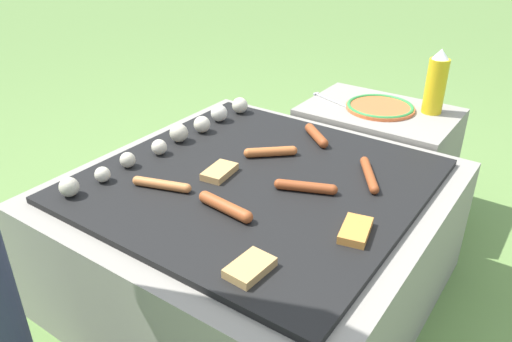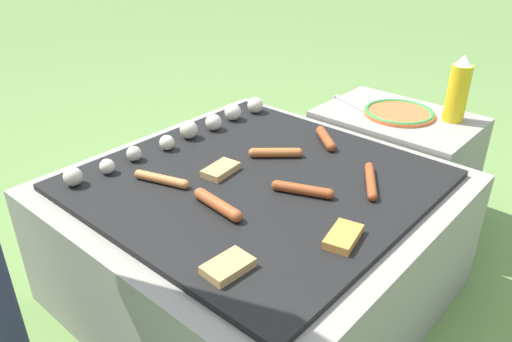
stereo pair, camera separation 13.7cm
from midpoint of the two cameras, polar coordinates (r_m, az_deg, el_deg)
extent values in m
plane|color=#608442|center=(1.61, 2.50, -13.37)|extent=(14.00, 14.00, 0.00)
cube|color=gray|center=(1.49, 2.65, -7.86)|extent=(0.97, 0.97, 0.38)
cube|color=black|center=(1.38, 2.83, -1.14)|extent=(0.85, 0.85, 0.02)
cube|color=gray|center=(1.96, 17.23, 0.68)|extent=(0.38, 0.54, 0.40)
cylinder|color=#93421E|center=(1.30, 8.33, -2.19)|extent=(0.08, 0.14, 0.03)
sphere|color=#93421E|center=(1.30, 11.38, -2.68)|extent=(0.03, 0.03, 0.03)
sphere|color=#93421E|center=(1.32, 5.34, -1.71)|extent=(0.03, 0.03, 0.03)
cylinder|color=#A34C23|center=(1.22, -1.24, -3.94)|extent=(0.05, 0.14, 0.03)
sphere|color=#A34C23|center=(1.27, -3.36, -2.69)|extent=(0.03, 0.03, 0.03)
sphere|color=#A34C23|center=(1.18, 1.05, -5.28)|extent=(0.03, 0.03, 0.03)
cylinder|color=#C6753D|center=(1.35, -7.95, -1.00)|extent=(0.07, 0.14, 0.03)
sphere|color=#C6753D|center=(1.39, -10.52, -0.42)|extent=(0.03, 0.03, 0.03)
sphere|color=#C6753D|center=(1.32, -5.25, -1.61)|extent=(0.03, 0.03, 0.03)
cylinder|color=#B7602D|center=(1.49, 4.90, 2.04)|extent=(0.11, 0.12, 0.03)
sphere|color=#B7602D|center=(1.49, 7.46, 2.04)|extent=(0.03, 0.03, 0.03)
sphere|color=#B7602D|center=(1.48, 2.31, 2.03)|extent=(0.03, 0.03, 0.03)
cylinder|color=#93421E|center=(1.38, 15.77, -1.16)|extent=(0.15, 0.11, 0.03)
sphere|color=#93421E|center=(1.46, 15.46, 0.41)|extent=(0.03, 0.03, 0.03)
sphere|color=#93421E|center=(1.31, 16.11, -2.91)|extent=(0.03, 0.03, 0.03)
cylinder|color=#93421E|center=(1.60, 10.42, 3.63)|extent=(0.10, 0.11, 0.03)
sphere|color=#93421E|center=(1.65, 9.76, 4.53)|extent=(0.03, 0.03, 0.03)
sphere|color=#93421E|center=(1.54, 11.12, 2.67)|extent=(0.03, 0.03, 0.03)
cube|color=tan|center=(1.04, 0.59, -10.99)|extent=(0.11, 0.07, 0.02)
cube|color=#D18438|center=(1.15, 13.34, -7.42)|extent=(0.12, 0.08, 0.02)
cube|color=tan|center=(1.39, -1.27, 0.07)|extent=(0.11, 0.07, 0.02)
sphere|color=beige|center=(1.39, -17.60, -0.69)|extent=(0.05, 0.05, 0.05)
sphere|color=beige|center=(1.43, -14.06, 0.45)|extent=(0.04, 0.04, 0.04)
sphere|color=beige|center=(1.48, -11.24, 1.91)|extent=(0.04, 0.04, 0.04)
sphere|color=beige|center=(1.54, -7.65, 3.18)|extent=(0.05, 0.05, 0.05)
sphere|color=beige|center=(1.60, -5.28, 4.68)|extent=(0.06, 0.06, 0.06)
sphere|color=beige|center=(1.66, -2.54, 5.55)|extent=(0.05, 0.05, 0.05)
sphere|color=silver|center=(1.74, -0.41, 6.73)|extent=(0.06, 0.06, 0.06)
sphere|color=beige|center=(1.81, 2.09, 7.51)|extent=(0.06, 0.06, 0.06)
cylinder|color=orange|center=(1.88, 18.06, 6.26)|extent=(0.25, 0.25, 0.01)
torus|color=#338C3F|center=(1.88, 18.08, 6.40)|extent=(0.24, 0.24, 0.01)
cylinder|color=gold|center=(1.87, 24.03, 8.06)|extent=(0.07, 0.07, 0.20)
cone|color=white|center=(1.84, 24.74, 11.42)|extent=(0.06, 0.06, 0.04)
cylinder|color=silver|center=(1.94, 12.72, 7.50)|extent=(0.07, 0.17, 0.01)
cube|color=silver|center=(2.00, 11.10, 8.32)|extent=(0.03, 0.02, 0.01)
camera|label=1|loc=(0.07, -87.14, 1.54)|focal=35.00mm
camera|label=2|loc=(0.07, 92.86, -1.54)|focal=35.00mm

